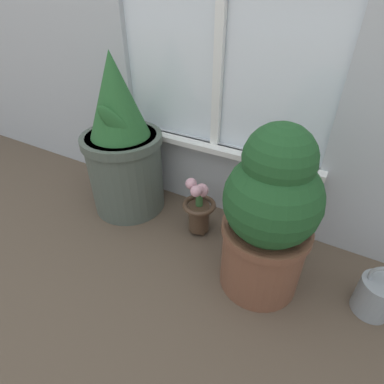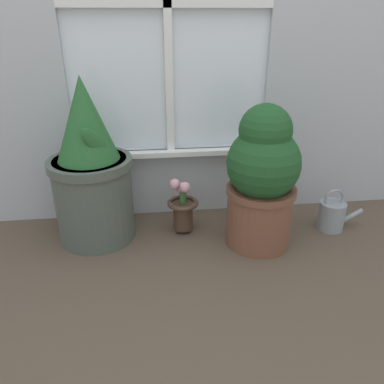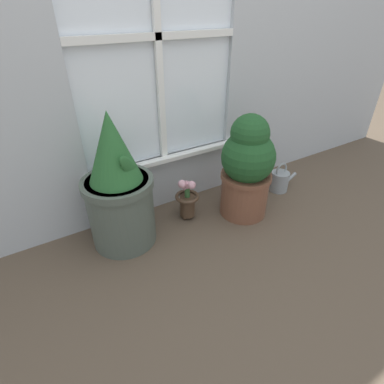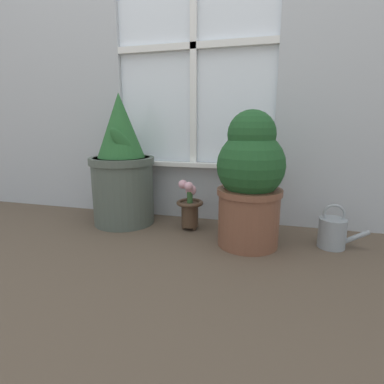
{
  "view_description": "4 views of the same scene",
  "coord_description": "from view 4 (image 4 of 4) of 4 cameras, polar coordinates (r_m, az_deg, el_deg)",
  "views": [
    {
      "loc": [
        0.51,
        -0.53,
        0.94
      ],
      "look_at": [
        0.03,
        0.33,
        0.24
      ],
      "focal_mm": 28.0,
      "sensor_mm": 36.0,
      "label": 1
    },
    {
      "loc": [
        -0.11,
        -1.17,
        0.95
      ],
      "look_at": [
        0.07,
        0.3,
        0.24
      ],
      "focal_mm": 35.0,
      "sensor_mm": 36.0,
      "label": 2
    },
    {
      "loc": [
        -0.71,
        -0.91,
        1.13
      ],
      "look_at": [
        0.04,
        0.33,
        0.2
      ],
      "focal_mm": 28.0,
      "sensor_mm": 36.0,
      "label": 3
    },
    {
      "loc": [
        0.46,
        -1.13,
        0.57
      ],
      "look_at": [
        0.06,
        0.33,
        0.22
      ],
      "focal_mm": 28.0,
      "sensor_mm": 36.0,
      "label": 4
    }
  ],
  "objects": [
    {
      "name": "potted_plant_left",
      "position": [
        1.74,
        -13.17,
        4.47
      ],
      "size": [
        0.36,
        0.36,
        0.73
      ],
      "color": "#4C564C",
      "rests_on": "ground_plane"
    },
    {
      "name": "ground_plane",
      "position": [
        1.35,
        -6.42,
        -12.13
      ],
      "size": [
        10.0,
        10.0,
        0.0
      ],
      "primitive_type": "plane",
      "color": "brown"
    },
    {
      "name": "flower_vase",
      "position": [
        1.63,
        -0.47,
        -2.57
      ],
      "size": [
        0.15,
        0.15,
        0.28
      ],
      "color": "#473323",
      "rests_on": "ground_plane"
    },
    {
      "name": "potted_plant_right",
      "position": [
        1.4,
        11.0,
        2.27
      ],
      "size": [
        0.31,
        0.31,
        0.63
      ],
      "color": "brown",
      "rests_on": "ground_plane"
    },
    {
      "name": "watering_can",
      "position": [
        1.56,
        25.22,
        -6.94
      ],
      "size": [
        0.22,
        0.12,
        0.21
      ],
      "color": "gray",
      "rests_on": "ground_plane"
    }
  ]
}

